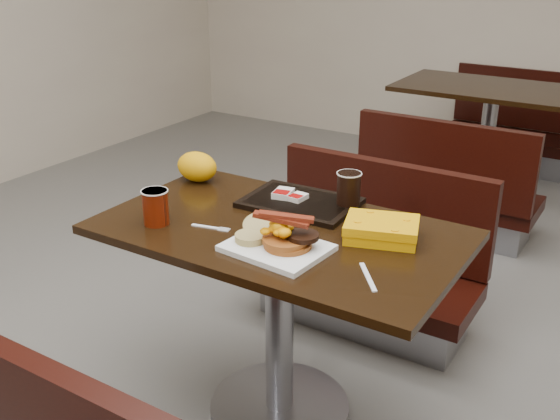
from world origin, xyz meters
The scene contains 24 objects.
floor centered at (0.00, 0.00, 0.00)m, with size 6.00×7.00×0.01m, color slate.
table_near centered at (0.00, 0.00, 0.38)m, with size 1.20×0.70×0.75m, color black, non-canonical shape.
bench_near_n centered at (0.00, 0.70, 0.36)m, with size 1.00×0.46×0.72m, color black, non-canonical shape.
table_far centered at (0.00, 2.60, 0.38)m, with size 1.20×0.70×0.75m, color black, non-canonical shape.
bench_far_s centered at (0.00, 1.90, 0.36)m, with size 1.00×0.46×0.72m, color black, non-canonical shape.
bench_far_n centered at (0.00, 3.30, 0.36)m, with size 1.00×0.46×0.72m, color black, non-canonical shape.
platter centered at (0.08, -0.15, 0.76)m, with size 0.30×0.23×0.02m, color white.
pancake_stack centered at (0.12, -0.14, 0.78)m, with size 0.15×0.15×0.03m, color #904018.
sausage_patty centered at (0.16, -0.12, 0.81)m, with size 0.10×0.10×0.01m, color black.
scrambled_eggs centered at (0.08, -0.14, 0.82)m, with size 0.10×0.09×0.05m, color #E1A004.
bacon_strips centered at (0.09, -0.14, 0.86)m, with size 0.17×0.08×0.01m, color #430408, non-canonical shape.
muffin_bottom centered at (0.00, -0.16, 0.78)m, with size 0.10×0.10×0.02m, color tan.
muffin_top centered at (-0.02, -0.09, 0.79)m, with size 0.10×0.10×0.02m, color tan.
coffee_cup_near centered at (-0.37, -0.19, 0.81)m, with size 0.08×0.08×0.12m, color #8E1C05.
fork centered at (-0.21, -0.13, 0.75)m, with size 0.14×0.03×0.00m, color white, non-canonical shape.
knife centered at (0.39, -0.16, 0.75)m, with size 0.17×0.01×0.00m, color white.
condiment_syrup centered at (-0.03, -0.05, 0.75)m, with size 0.04×0.03×0.01m, color #B24C07.
condiment_ketchup centered at (-0.10, 0.04, 0.75)m, with size 0.04×0.03×0.01m, color #8C0504.
tray centered at (-0.04, 0.21, 0.76)m, with size 0.39×0.28×0.02m, color black.
hashbrown_sleeve_left centered at (-0.12, 0.21, 0.78)m, with size 0.06×0.08×0.02m, color silver.
hashbrown_sleeve_right centered at (-0.05, 0.21, 0.78)m, with size 0.05×0.07×0.02m, color silver.
coffee_cup_far centered at (0.12, 0.27, 0.83)m, with size 0.08×0.08×0.11m, color black.
clamshell centered at (0.32, 0.10, 0.78)m, with size 0.23×0.17×0.06m, color #EB9F03.
paper_bag centered at (-0.52, 0.21, 0.81)m, with size 0.17×0.12×0.12m, color #FCAD08.
Camera 1 is at (1.05, -1.67, 1.64)m, focal length 41.91 mm.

